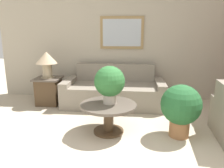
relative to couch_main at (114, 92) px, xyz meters
name	(u,v)px	position (x,y,z in m)	size (l,w,h in m)	color
wall_back	(137,42)	(0.49, 0.56, 1.03)	(6.46, 0.09, 2.60)	#B2A893
couch_main	(114,92)	(0.00, 0.00, 0.00)	(2.10, 0.95, 0.84)	gray
coffee_table	(109,112)	(0.03, -1.33, 0.06)	(0.87, 0.87, 0.47)	#4C3823
side_table	(49,91)	(-1.41, -0.08, 0.02)	(0.54, 0.54, 0.58)	#4C3823
table_lamp	(47,60)	(-1.41, -0.08, 0.68)	(0.45, 0.45, 0.56)	tan
potted_plant_on_table	(110,82)	(0.04, -1.29, 0.52)	(0.47, 0.47, 0.58)	beige
potted_plant_floor	(181,107)	(1.11, -1.36, 0.19)	(0.60, 0.60, 0.80)	#9E6B42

